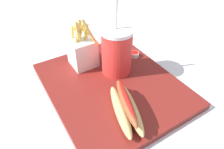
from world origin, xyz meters
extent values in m
cube|color=silver|center=(0.00, 0.00, -0.01)|extent=(2.40, 2.40, 0.02)
cube|color=maroon|center=(0.00, 0.00, 0.01)|extent=(0.43, 0.36, 0.02)
cylinder|color=red|center=(0.04, -0.04, 0.09)|extent=(0.09, 0.09, 0.13)
cylinder|color=white|center=(0.04, -0.04, 0.16)|extent=(0.09, 0.09, 0.01)
cylinder|color=white|center=(0.05, -0.04, 0.20)|extent=(0.01, 0.01, 0.09)
cube|color=white|center=(0.13, 0.03, 0.07)|extent=(0.08, 0.08, 0.09)
cube|color=#E5C660|center=(0.14, 0.01, 0.13)|extent=(0.01, 0.03, 0.06)
cube|color=#E5C660|center=(0.14, 0.04, 0.13)|extent=(0.03, 0.03, 0.08)
cube|color=#E5C660|center=(0.12, 0.04, 0.14)|extent=(0.02, 0.02, 0.09)
cube|color=#E5C660|center=(0.16, 0.01, 0.13)|extent=(0.01, 0.02, 0.07)
cube|color=#E5C660|center=(0.10, 0.01, 0.14)|extent=(0.04, 0.04, 0.08)
cube|color=#E5C660|center=(0.13, 0.04, 0.12)|extent=(0.01, 0.03, 0.07)
cube|color=#E5C660|center=(0.15, 0.05, 0.12)|extent=(0.02, 0.01, 0.07)
cube|color=#E5C660|center=(0.12, 0.02, 0.13)|extent=(0.01, 0.02, 0.06)
cube|color=#E5C660|center=(0.13, 0.05, 0.13)|extent=(0.01, 0.02, 0.08)
cube|color=#E5C660|center=(0.13, 0.05, 0.13)|extent=(0.03, 0.04, 0.07)
ellipsoid|color=tan|center=(-0.12, 0.02, 0.04)|extent=(0.17, 0.08, 0.03)
ellipsoid|color=tan|center=(-0.12, 0.05, 0.04)|extent=(0.17, 0.08, 0.03)
ellipsoid|color=#994728|center=(-0.12, 0.03, 0.06)|extent=(0.16, 0.07, 0.02)
ellipsoid|color=red|center=(-0.12, 0.03, 0.08)|extent=(0.12, 0.05, 0.01)
cylinder|color=white|center=(0.07, -0.14, 0.03)|extent=(0.03, 0.03, 0.02)
cylinder|color=#B2140F|center=(0.07, -0.14, 0.03)|extent=(0.03, 0.03, 0.01)
cylinder|color=white|center=(0.12, -0.06, 0.03)|extent=(0.03, 0.03, 0.02)
cylinder|color=#B2140F|center=(0.12, -0.06, 0.04)|extent=(0.03, 0.03, 0.01)
camera|label=1|loc=(-0.39, 0.24, 0.43)|focal=32.75mm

